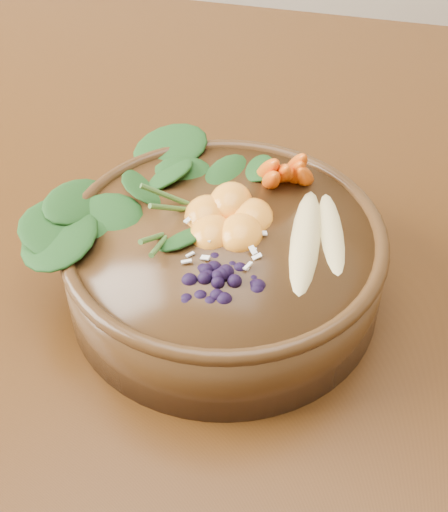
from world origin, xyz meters
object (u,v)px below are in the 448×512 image
at_px(dining_table, 255,286).
at_px(blueberry_pile, 221,264).
at_px(kale_heap, 182,171).
at_px(carrot_cluster, 288,149).
at_px(stoneware_bowl, 224,265).
at_px(mandarin_cluster, 228,207).
at_px(banana_halves, 320,224).

distance_m(dining_table, blueberry_pile, 0.24).
distance_m(kale_heap, blueberry_pile, 0.11).
relative_size(dining_table, carrot_cluster, 23.20).
bearing_deg(kale_heap, carrot_cluster, 18.82).
bearing_deg(stoneware_bowl, kale_heap, 135.18).
bearing_deg(mandarin_cluster, carrot_cluster, 58.50).
xyz_separation_m(dining_table, kale_heap, (-0.05, -0.06, 0.18)).
bearing_deg(kale_heap, banana_halves, -15.24).
height_order(stoneware_bowl, kale_heap, kale_heap).
bearing_deg(blueberry_pile, mandarin_cluster, 99.04).
bearing_deg(blueberry_pile, stoneware_bowl, 101.17).
relative_size(kale_heap, banana_halves, 1.14).
xyz_separation_m(dining_table, carrot_cluster, (0.03, -0.03, 0.19)).
xyz_separation_m(carrot_cluster, mandarin_cluster, (-0.04, -0.06, -0.02)).
bearing_deg(stoneware_bowl, carrot_cluster, 64.62).
bearing_deg(mandarin_cluster, banana_halves, -1.44).
bearing_deg(kale_heap, dining_table, 49.16).
height_order(kale_heap, blueberry_pile, kale_heap).
height_order(dining_table, carrot_cluster, carrot_cluster).
relative_size(banana_halves, blueberry_pile, 1.25).
bearing_deg(blueberry_pile, carrot_cluster, 78.76).
height_order(carrot_cluster, blueberry_pile, carrot_cluster).
height_order(dining_table, stoneware_bowl, stoneware_bowl).
distance_m(stoneware_bowl, blueberry_pile, 0.07).
relative_size(carrot_cluster, banana_halves, 0.48).
distance_m(stoneware_bowl, carrot_cluster, 0.11).
bearing_deg(kale_heap, stoneware_bowl, -44.82).
height_order(dining_table, kale_heap, kale_heap).
relative_size(kale_heap, mandarin_cluster, 2.07).
distance_m(banana_halves, mandarin_cluster, 0.07).
bearing_deg(banana_halves, dining_table, 116.03).
bearing_deg(carrot_cluster, mandarin_cluster, -129.81).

